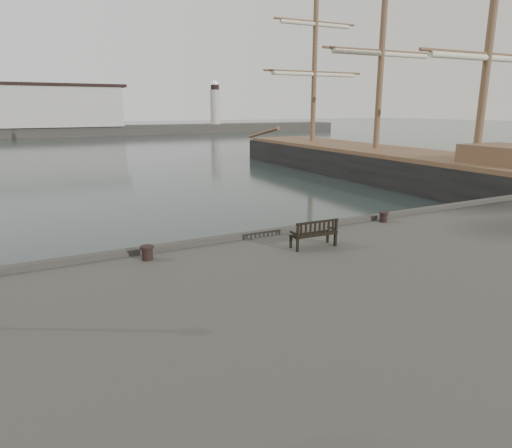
{
  "coord_description": "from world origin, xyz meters",
  "views": [
    {
      "loc": [
        -6.97,
        -13.3,
        5.8
      ],
      "look_at": [
        -0.14,
        -0.5,
        2.1
      ],
      "focal_mm": 32.0,
      "sensor_mm": 36.0,
      "label": 1
    }
  ],
  "objects": [
    {
      "name": "tall_ship_main",
      "position": [
        20.72,
        16.76,
        0.7
      ],
      "size": [
        8.63,
        36.17,
        26.93
      ],
      "rotation": [
        0.0,
        0.0,
        -0.04
      ],
      "color": "black",
      "rests_on": "ground"
    },
    {
      "name": "bollard_right",
      "position": [
        5.32,
        -0.64,
        1.75
      ],
      "size": [
        0.42,
        0.42,
        0.38
      ],
      "primitive_type": "cylinder",
      "rotation": [
        0.0,
        0.0,
        -0.18
      ],
      "color": "black",
      "rests_on": "quay"
    },
    {
      "name": "ground",
      "position": [
        0.0,
        0.0,
        0.0
      ],
      "size": [
        400.0,
        400.0,
        0.0
      ],
      "primitive_type": "plane",
      "color": "black",
      "rests_on": "ground"
    },
    {
      "name": "bench",
      "position": [
        1.07,
        -2.06,
        1.83
      ],
      "size": [
        1.51,
        0.58,
        0.86
      ],
      "rotation": [
        0.0,
        0.0,
        -0.04
      ],
      "color": "black",
      "rests_on": "quay"
    },
    {
      "name": "breakwater",
      "position": [
        -4.56,
        92.0,
        4.3
      ],
      "size": [
        140.0,
        9.5,
        12.2
      ],
      "color": "#383530",
      "rests_on": "ground"
    },
    {
      "name": "bollard_left",
      "position": [
        -3.86,
        -0.84,
        1.77
      ],
      "size": [
        0.5,
        0.5,
        0.41
      ],
      "primitive_type": "cylinder",
      "rotation": [
        0.0,
        0.0,
        -0.33
      ],
      "color": "black",
      "rests_on": "quay"
    }
  ]
}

